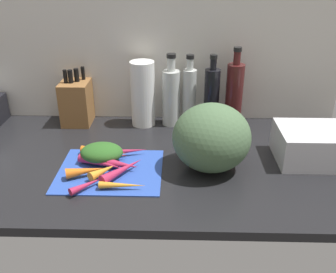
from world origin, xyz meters
The scene contains 23 objects.
ground_plane centered at (0.00, 0.00, -1.50)cm, with size 170.00×80.00×3.00cm, color black.
wall_back centered at (0.00, 38.50, 30.00)cm, with size 170.00×3.00×60.00cm, color silver.
cutting_board centered at (-6.48, -10.00, 0.40)cm, with size 35.05×29.35×0.80cm, color #2D51B7.
carrot_0 centered at (-3.27, -0.20, 2.29)cm, with size 2.98×2.98×17.43cm, color #B2264C.
carrot_1 centered at (-8.12, -13.92, 2.46)cm, with size 3.32×3.32×10.25cm, color orange.
carrot_2 centered at (-13.97, -14.17, 2.58)cm, with size 3.56×3.56×12.43cm, color orange.
carrot_3 centered at (-7.93, -3.73, 2.26)cm, with size 2.92×2.92×13.02cm, color red.
carrot_4 centered at (-10.16, 0.42, 2.22)cm, with size 2.83×2.83×17.53cm, color orange.
carrot_5 centered at (-1.76, -12.91, 2.52)cm, with size 3.44×3.44×17.77cm, color #B2264C.
carrot_6 centered at (-0.81, -21.28, 1.96)cm, with size 2.32×2.32×14.52cm, color orange.
carrot_7 centered at (-11.80, -21.43, 2.00)cm, with size 2.41×2.41×11.82cm, color #B2264C.
carrot_8 centered at (-2.14, -9.61, 2.38)cm, with size 3.17×3.17×10.66cm, color #B2264C.
carrot_9 centered at (-8.78, -6.29, 2.34)cm, with size 3.08×3.08×12.36cm, color orange.
carrot_10 centered at (-9.86, -8.59, 2.47)cm, with size 3.33×3.33×16.98cm, color #B2264C.
carrot_greens_pile centered at (-10.25, -4.04, 3.96)cm, with size 14.93×11.48×6.32cm, color #2D6023.
winter_squash centered at (27.58, -6.93, 11.70)cm, with size 26.17×24.05×23.41cm, color #4C6B47.
knife_block centered at (-26.98, 31.43, 9.43)cm, with size 11.92×16.17×23.88cm.
paper_towel_roll centered at (1.59, 29.50, 13.71)cm, with size 10.06×10.06×27.42cm, color white.
bottle_0 centered at (13.39, 29.95, 12.68)cm, with size 7.44×7.44×30.60cm.
bottle_1 centered at (20.99, 30.41, 12.90)cm, with size 5.73×5.73×30.15cm.
bottle_2 centered at (30.16, 28.00, 13.06)cm, with size 6.35×6.35×30.83cm.
bottle_3 centered at (39.38, 28.24, 14.17)cm, with size 7.10×7.10×33.77cm.
dish_rack centered at (63.70, 0.48, 5.95)cm, with size 24.19×20.43×11.90cm, color silver.
Camera 1 is at (16.21, -119.49, 67.74)cm, focal length 40.41 mm.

